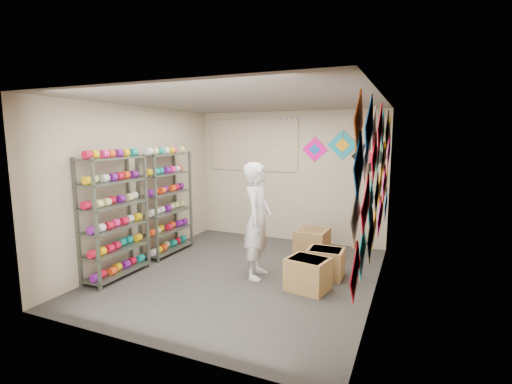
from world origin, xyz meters
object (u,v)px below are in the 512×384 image
at_px(shelf_rack_front, 115,217).
at_px(carton_a, 308,274).
at_px(shopkeeper, 258,221).
at_px(carton_b, 325,263).
at_px(carton_c, 312,243).
at_px(shelf_rack_back, 167,203).

bearing_deg(shelf_rack_front, carton_a, 13.44).
distance_m(shelf_rack_front, shopkeeper, 2.21).
distance_m(carton_b, carton_c, 0.95).
height_order(shelf_rack_front, carton_a, shelf_rack_front).
distance_m(carton_a, carton_b, 0.61).
bearing_deg(carton_c, shelf_rack_back, -159.74).
bearing_deg(carton_a, carton_c, 113.62).
relative_size(shopkeeper, carton_b, 3.30).
bearing_deg(shelf_rack_back, shelf_rack_front, -90.00).
xyz_separation_m(shelf_rack_back, carton_b, (3.01, -0.01, -0.73)).
height_order(carton_a, carton_c, carton_c).
bearing_deg(shelf_rack_front, shelf_rack_back, 90.00).
relative_size(shelf_rack_back, carton_c, 3.19).
xyz_separation_m(shelf_rack_back, shopkeeper, (2.02, -0.42, -0.05)).
bearing_deg(shopkeeper, shelf_rack_back, 70.95).
height_order(shelf_rack_front, carton_c, shelf_rack_front).
height_order(shelf_rack_back, carton_c, shelf_rack_back).
bearing_deg(carton_c, shopkeeper, -111.15).
bearing_deg(shopkeeper, carton_a, -109.49).
relative_size(shopkeeper, carton_c, 3.02).
bearing_deg(carton_a, shelf_rack_back, 179.12).
distance_m(shopkeeper, carton_b, 1.26).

